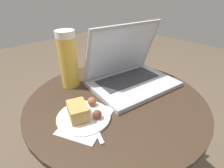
% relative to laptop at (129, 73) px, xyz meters
% --- Properties ---
extents(table, '(0.69, 0.69, 0.56)m').
position_rel_laptop_xyz_m(table, '(-0.13, -0.05, -0.20)').
color(table, '#9E9EA3').
rests_on(table, ground_plane).
extents(napkin, '(0.22, 0.19, 0.00)m').
position_rel_laptop_xyz_m(napkin, '(-0.29, -0.07, -0.05)').
color(napkin, white).
rests_on(napkin, table).
extents(laptop, '(0.39, 0.31, 0.26)m').
position_rel_laptop_xyz_m(laptop, '(0.00, 0.00, 0.00)').
color(laptop, '#B2B2B7').
rests_on(laptop, table).
extents(beer_glass, '(0.08, 0.08, 0.24)m').
position_rel_laptop_xyz_m(beer_glass, '(-0.20, 0.17, 0.07)').
color(beer_glass, gold).
rests_on(beer_glass, table).
extents(snack_plate, '(0.18, 0.18, 0.06)m').
position_rel_laptop_xyz_m(snack_plate, '(-0.29, -0.05, -0.03)').
color(snack_plate, white).
rests_on(snack_plate, table).
extents(fork, '(0.08, 0.16, 0.00)m').
position_rel_laptop_xyz_m(fork, '(-0.29, -0.09, -0.05)').
color(fork, silver).
rests_on(fork, table).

